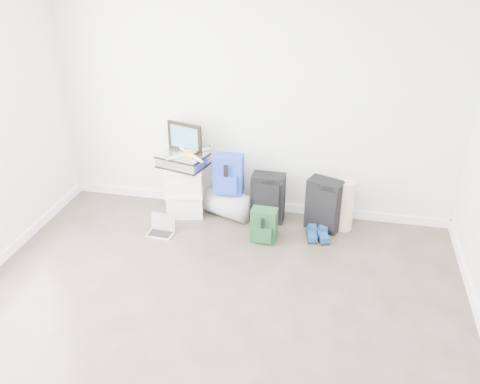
% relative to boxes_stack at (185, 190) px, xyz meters
% --- Properties ---
extents(ground, '(5.00, 5.00, 0.00)m').
position_rel_boxes_stack_xyz_m(ground, '(0.74, -2.20, -0.31)').
color(ground, '#383029').
rests_on(ground, ground).
extents(room_envelope, '(4.52, 5.02, 2.71)m').
position_rel_boxes_stack_xyz_m(room_envelope, '(0.74, -2.18, 1.42)').
color(room_envelope, silver).
rests_on(room_envelope, ground).
extents(boxes_stack, '(0.49, 0.43, 0.61)m').
position_rel_boxes_stack_xyz_m(boxes_stack, '(0.00, 0.00, 0.00)').
color(boxes_stack, silver).
rests_on(boxes_stack, ground).
extents(briefcase, '(0.58, 0.48, 0.15)m').
position_rel_boxes_stack_xyz_m(briefcase, '(0.00, 0.00, 0.38)').
color(briefcase, '#B2B2B7').
rests_on(briefcase, boxes_stack).
extents(painting, '(0.43, 0.16, 0.33)m').
position_rel_boxes_stack_xyz_m(painting, '(0.00, 0.10, 0.61)').
color(painting, black).
rests_on(painting, briefcase).
extents(drone, '(0.43, 0.43, 0.05)m').
position_rel_boxes_stack_xyz_m(drone, '(0.08, -0.02, 0.47)').
color(drone, gold).
rests_on(drone, briefcase).
extents(duffel_bag, '(0.60, 0.50, 0.32)m').
position_rel_boxes_stack_xyz_m(duffel_bag, '(0.51, 0.04, -0.15)').
color(duffel_bag, gray).
rests_on(duffel_bag, ground).
extents(blue_backpack, '(0.33, 0.25, 0.45)m').
position_rel_boxes_stack_xyz_m(blue_backpack, '(0.51, 0.01, 0.23)').
color(blue_backpack, '#1C2BB8').
rests_on(blue_backpack, duffel_bag).
extents(large_suitcase, '(0.37, 0.24, 0.57)m').
position_rel_boxes_stack_xyz_m(large_suitcase, '(0.96, 0.05, -0.02)').
color(large_suitcase, black).
rests_on(large_suitcase, ground).
extents(green_backpack, '(0.28, 0.21, 0.38)m').
position_rel_boxes_stack_xyz_m(green_backpack, '(0.99, -0.39, -0.13)').
color(green_backpack, '#133422').
rests_on(green_backpack, ground).
extents(carry_on, '(0.42, 0.36, 0.58)m').
position_rel_boxes_stack_xyz_m(carry_on, '(1.59, -0.00, -0.01)').
color(carry_on, black).
rests_on(carry_on, ground).
extents(shoes, '(0.27, 0.27, 0.08)m').
position_rel_boxes_stack_xyz_m(shoes, '(1.55, -0.24, -0.27)').
color(shoes, black).
rests_on(shoes, ground).
extents(rolled_rug, '(0.19, 0.19, 0.58)m').
position_rel_boxes_stack_xyz_m(rolled_rug, '(1.81, 0.04, -0.02)').
color(rolled_rug, tan).
rests_on(rolled_rug, ground).
extents(laptop, '(0.30, 0.23, 0.20)m').
position_rel_boxes_stack_xyz_m(laptop, '(-0.13, -0.48, -0.26)').
color(laptop, silver).
rests_on(laptop, ground).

